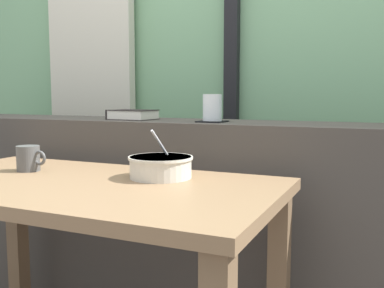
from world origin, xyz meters
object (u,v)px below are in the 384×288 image
(coaster_square, at_px, (212,121))
(juice_glass, at_px, (212,109))
(closed_book, at_px, (133,115))
(ceramic_mug, at_px, (29,158))
(soup_bowl, at_px, (161,167))
(breakfast_table, at_px, (82,219))

(coaster_square, distance_m, juice_glass, 0.05)
(closed_book, distance_m, ceramic_mug, 0.50)
(juice_glass, xyz_separation_m, soup_bowl, (-0.02, -0.37, -0.17))
(breakfast_table, bearing_deg, soup_bowl, 36.72)
(closed_book, xyz_separation_m, soup_bowl, (0.35, -0.40, -0.14))
(coaster_square, bearing_deg, soup_bowl, -93.75)
(ceramic_mug, bearing_deg, breakfast_table, -14.97)
(juice_glass, bearing_deg, closed_book, 174.90)
(breakfast_table, distance_m, soup_bowl, 0.28)
(juice_glass, xyz_separation_m, ceramic_mug, (-0.49, -0.44, -0.16))
(closed_book, height_order, ceramic_mug, closed_book)
(juice_glass, distance_m, soup_bowl, 0.41)
(breakfast_table, xyz_separation_m, coaster_square, (0.22, 0.51, 0.27))
(soup_bowl, height_order, ceramic_mug, soup_bowl)
(breakfast_table, bearing_deg, ceramic_mug, 165.03)
(juice_glass, relative_size, closed_book, 0.53)
(juice_glass, bearing_deg, coaster_square, 0.00)
(breakfast_table, xyz_separation_m, closed_book, (-0.16, 0.55, 0.29))
(breakfast_table, height_order, juice_glass, juice_glass)
(ceramic_mug, bearing_deg, juice_glass, 42.18)
(juice_glass, xyz_separation_m, closed_book, (-0.37, 0.03, -0.03))
(coaster_square, relative_size, soup_bowl, 0.50)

